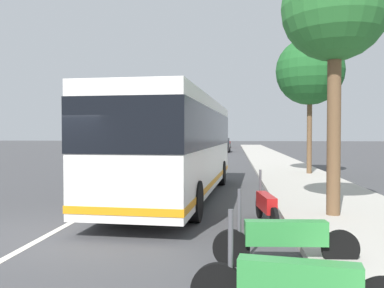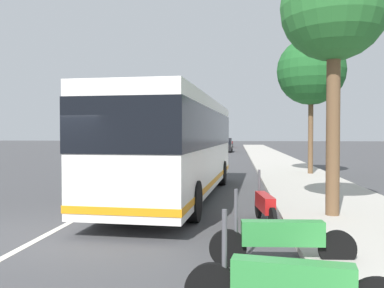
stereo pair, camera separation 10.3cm
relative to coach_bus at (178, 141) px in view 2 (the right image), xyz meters
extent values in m
plane|color=#424244|center=(-4.85, 2.03, -1.87)|extent=(220.00, 220.00, 0.00)
cube|color=#B2ADA3|center=(5.15, -4.84, -1.80)|extent=(110.00, 3.60, 0.14)
cube|color=silver|center=(5.15, 2.03, -1.87)|extent=(110.00, 0.16, 0.01)
cube|color=silver|center=(0.00, 0.00, -0.08)|extent=(11.19, 3.11, 2.88)
cube|color=black|center=(0.00, 0.00, 0.43)|extent=(11.23, 3.15, 1.15)
cube|color=orange|center=(0.00, 0.00, -1.27)|extent=(11.22, 3.14, 0.16)
cylinder|color=black|center=(3.60, 0.92, -1.37)|extent=(1.02, 0.36, 1.00)
cylinder|color=black|center=(3.47, -1.34, -1.37)|extent=(1.02, 0.36, 1.00)
cylinder|color=black|center=(-3.47, 1.34, -1.37)|extent=(1.02, 0.36, 1.00)
cylinder|color=black|center=(-3.60, -0.92, -1.37)|extent=(1.02, 0.36, 1.00)
cube|color=#338C3F|center=(-8.80, -2.55, -1.29)|extent=(0.43, 1.32, 0.35)
cylinder|color=#4C4C51|center=(-8.69, -1.82, -0.94)|extent=(0.06, 0.06, 0.70)
cylinder|color=black|center=(-6.77, -1.81, -1.57)|extent=(0.13, 0.60, 0.60)
cylinder|color=black|center=(-6.64, -3.54, -1.57)|extent=(0.13, 0.60, 0.60)
cube|color=#338C3F|center=(-6.71, -2.68, -1.32)|extent=(0.34, 1.32, 0.39)
cylinder|color=#4C4C51|center=(-6.76, -1.94, -0.97)|extent=(0.06, 0.06, 0.70)
cylinder|color=black|center=(-2.94, -2.49, -1.59)|extent=(0.57, 0.15, 0.56)
cylinder|color=black|center=(-4.58, -2.71, -1.59)|extent=(0.57, 0.15, 0.56)
cube|color=red|center=(-3.76, -2.60, -1.34)|extent=(1.26, 0.40, 0.37)
cylinder|color=#4C4C51|center=(-3.06, -2.51, -0.99)|extent=(0.06, 0.06, 0.70)
cube|color=#2D7238|center=(33.47, 3.97, -1.27)|extent=(4.34, 2.03, 0.84)
cube|color=black|center=(33.62, 3.98, -0.62)|extent=(2.15, 1.72, 0.47)
cylinder|color=black|center=(32.14, 3.09, -1.55)|extent=(0.66, 0.27, 0.64)
cylinder|color=black|center=(32.02, 4.63, -1.55)|extent=(0.66, 0.27, 0.64)
cylinder|color=black|center=(34.92, 3.31, -1.55)|extent=(0.66, 0.27, 0.64)
cylinder|color=black|center=(34.79, 4.85, -1.55)|extent=(0.66, 0.27, 0.64)
cube|color=black|center=(14.82, 4.12, -1.31)|extent=(4.03, 1.83, 0.76)
cube|color=black|center=(15.07, 4.13, -0.65)|extent=(2.14, 1.68, 0.57)
cylinder|color=black|center=(13.49, 3.29, -1.55)|extent=(0.64, 0.22, 0.64)
cylinder|color=black|center=(13.49, 4.95, -1.55)|extent=(0.64, 0.22, 0.64)
cylinder|color=black|center=(16.15, 3.29, -1.55)|extent=(0.64, 0.22, 0.64)
cylinder|color=black|center=(16.15, 4.96, -1.55)|extent=(0.64, 0.22, 0.64)
cube|color=black|center=(33.71, -0.44, -1.32)|extent=(4.48, 1.96, 0.75)
cube|color=black|center=(33.48, -0.43, -0.70)|extent=(2.09, 1.75, 0.49)
cylinder|color=black|center=(35.19, 0.37, -1.55)|extent=(0.65, 0.24, 0.64)
cylinder|color=black|center=(35.15, -1.32, -1.55)|extent=(0.65, 0.24, 0.64)
cylinder|color=black|center=(32.26, 0.44, -1.55)|extent=(0.65, 0.24, 0.64)
cylinder|color=black|center=(32.22, -1.25, -1.55)|extent=(0.65, 0.24, 0.64)
cube|color=red|center=(49.61, -0.26, -1.29)|extent=(4.49, 2.11, 0.80)
cube|color=black|center=(49.44, -0.25, -0.65)|extent=(2.26, 1.81, 0.48)
cylinder|color=black|center=(51.11, 0.45, -1.55)|extent=(0.65, 0.27, 0.64)
cylinder|color=black|center=(50.99, -1.18, -1.55)|extent=(0.65, 0.27, 0.64)
cylinder|color=black|center=(48.23, 0.66, -1.55)|extent=(0.65, 0.27, 0.64)
cylinder|color=black|center=(48.11, -0.97, -1.55)|extent=(0.65, 0.27, 0.64)
cylinder|color=brown|center=(-3.07, -4.28, 0.34)|extent=(0.33, 0.33, 4.42)
sphere|color=#286B2D|center=(-3.07, -4.28, 3.32)|extent=(2.58, 2.58, 2.58)
cylinder|color=brown|center=(7.45, -5.62, 0.25)|extent=(0.25, 0.25, 4.25)
sphere|color=#1E5B26|center=(7.45, -5.62, 3.39)|extent=(3.38, 3.38, 3.38)
camera|label=1|loc=(-13.18, -1.85, 0.26)|focal=37.57mm
camera|label=2|loc=(-13.17, -1.96, 0.26)|focal=37.57mm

